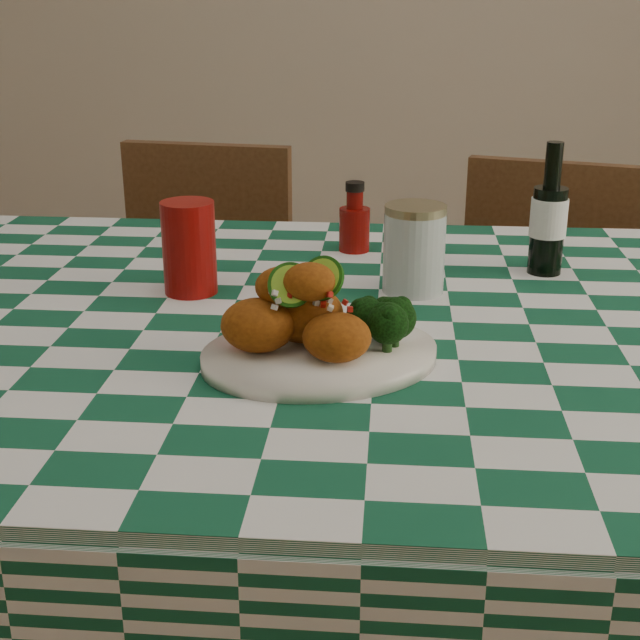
# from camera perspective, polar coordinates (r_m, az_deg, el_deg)

# --- Properties ---
(dining_table) EXTENTS (1.66, 1.06, 0.79)m
(dining_table) POSITION_cam_1_polar(r_m,az_deg,el_deg) (1.41, 3.28, -15.14)
(dining_table) COLOR #125034
(dining_table) RESTS_ON ground
(plate) EXTENTS (0.35, 0.31, 0.02)m
(plate) POSITION_cam_1_polar(r_m,az_deg,el_deg) (1.08, 0.00, -2.29)
(plate) COLOR white
(plate) RESTS_ON dining_table
(fried_chicken_pile) EXTENTS (0.17, 0.12, 0.11)m
(fried_chicken_pile) POSITION_cam_1_polar(r_m,az_deg,el_deg) (1.05, -0.61, 0.87)
(fried_chicken_pile) COLOR #96470E
(fried_chicken_pile) RESTS_ON plate
(broccoli_side) EXTENTS (0.08, 0.08, 0.06)m
(broccoli_side) POSITION_cam_1_polar(r_m,az_deg,el_deg) (1.07, 4.27, -0.26)
(broccoli_side) COLOR black
(broccoli_side) RESTS_ON plate
(red_tumbler) EXTENTS (0.10, 0.10, 0.14)m
(red_tumbler) POSITION_cam_1_polar(r_m,az_deg,el_deg) (1.32, -8.37, 4.60)
(red_tumbler) COLOR maroon
(red_tumbler) RESTS_ON dining_table
(ketchup_bottle) EXTENTS (0.06, 0.06, 0.12)m
(ketchup_bottle) POSITION_cam_1_polar(r_m,az_deg,el_deg) (1.52, 2.23, 6.62)
(ketchup_bottle) COLOR #710905
(ketchup_bottle) RESTS_ON dining_table
(mason_jar) EXTENTS (0.11, 0.11, 0.13)m
(mason_jar) POSITION_cam_1_polar(r_m,az_deg,el_deg) (1.32, 6.05, 4.55)
(mason_jar) COLOR #B2BCBA
(mason_jar) RESTS_ON dining_table
(beer_bottle) EXTENTS (0.07, 0.07, 0.21)m
(beer_bottle) POSITION_cam_1_polar(r_m,az_deg,el_deg) (1.43, 14.47, 6.90)
(beer_bottle) COLOR black
(beer_bottle) RESTS_ON dining_table
(wooden_chair_left) EXTENTS (0.45, 0.46, 0.87)m
(wooden_chair_left) POSITION_cam_1_polar(r_m,az_deg,el_deg) (2.04, -8.47, -1.91)
(wooden_chair_left) COLOR #472814
(wooden_chair_left) RESTS_ON ground
(wooden_chair_right) EXTENTS (0.48, 0.50, 0.85)m
(wooden_chair_right) POSITION_cam_1_polar(r_m,az_deg,el_deg) (2.00, 13.32, -3.12)
(wooden_chair_right) COLOR #472814
(wooden_chair_right) RESTS_ON ground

